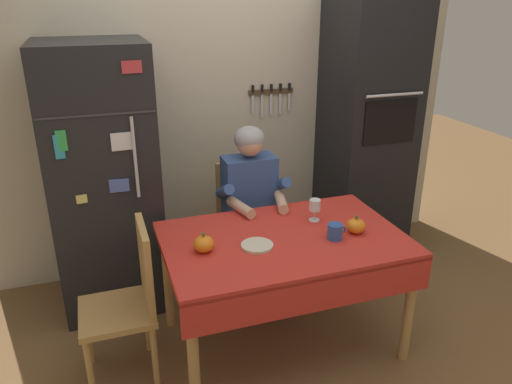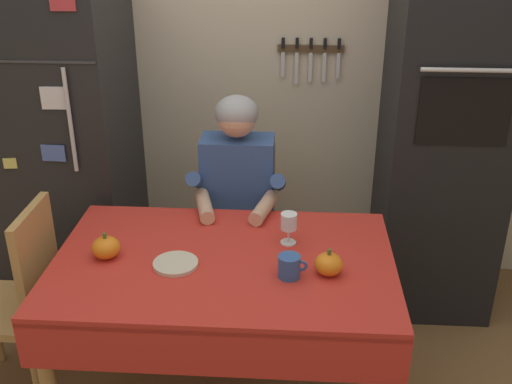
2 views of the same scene
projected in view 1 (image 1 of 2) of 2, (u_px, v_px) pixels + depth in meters
ground_plane at (287, 350)px, 3.07m from camera, size 10.00×10.00×0.00m
back_wall_assembly at (231, 100)px, 3.78m from camera, size 3.70×0.13×2.60m
refrigerator at (104, 180)px, 3.29m from camera, size 0.68×0.71×1.80m
wall_oven at (366, 132)px, 3.87m from camera, size 0.60×0.64×2.10m
dining_table at (285, 251)px, 2.89m from camera, size 1.40×0.90×0.74m
chair_behind_person at (245, 219)px, 3.64m from camera, size 0.40×0.40×0.93m
seated_person at (253, 200)px, 3.39m from camera, size 0.47×0.55×1.25m
chair_left_side at (130, 297)px, 2.71m from camera, size 0.40×0.40×0.93m
coffee_mug at (335, 231)px, 2.84m from camera, size 0.12×0.09×0.09m
wine_glass at (315, 206)px, 3.05m from camera, size 0.07×0.07×0.14m
pumpkin_large at (356, 226)px, 2.92m from camera, size 0.11×0.11×0.11m
pumpkin_medium at (204, 244)px, 2.70m from camera, size 0.12×0.12×0.11m
serving_tray at (257, 246)px, 2.77m from camera, size 0.18×0.18×0.02m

